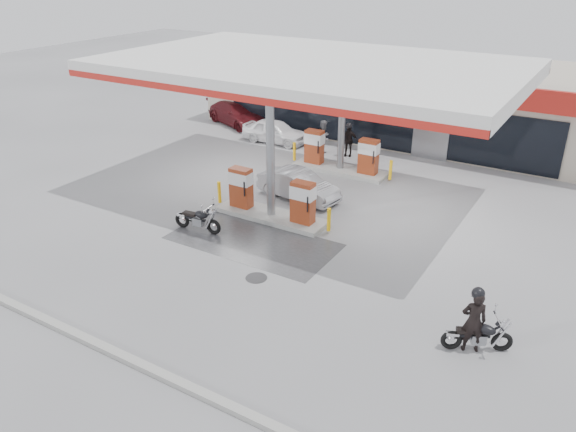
# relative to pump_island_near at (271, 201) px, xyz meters

# --- Properties ---
(ground) EXTENTS (90.00, 90.00, 0.00)m
(ground) POSITION_rel_pump_island_near_xyz_m (0.00, -2.00, -0.71)
(ground) COLOR gray
(ground) RESTS_ON ground
(wet_patch) EXTENTS (6.00, 3.00, 0.00)m
(wet_patch) POSITION_rel_pump_island_near_xyz_m (0.50, -2.00, -0.71)
(wet_patch) COLOR #4C4C4F
(wet_patch) RESTS_ON ground
(drain_cover) EXTENTS (0.70, 0.70, 0.01)m
(drain_cover) POSITION_rel_pump_island_near_xyz_m (2.00, -4.00, -0.71)
(drain_cover) COLOR #38383A
(drain_cover) RESTS_ON ground
(kerb) EXTENTS (28.00, 0.25, 0.15)m
(kerb) POSITION_rel_pump_island_near_xyz_m (0.00, -9.00, -0.64)
(kerb) COLOR gray
(kerb) RESTS_ON ground
(store_building) EXTENTS (22.00, 8.22, 4.00)m
(store_building) POSITION_rel_pump_island_near_xyz_m (0.01, 13.94, 1.30)
(store_building) COLOR #BBB09D
(store_building) RESTS_ON ground
(canopy) EXTENTS (16.00, 10.02, 5.51)m
(canopy) POSITION_rel_pump_island_near_xyz_m (0.00, 3.00, 4.56)
(canopy) COLOR silver
(canopy) RESTS_ON ground
(pump_island_near) EXTENTS (5.14, 1.30, 1.78)m
(pump_island_near) POSITION_rel_pump_island_near_xyz_m (0.00, 0.00, 0.00)
(pump_island_near) COLOR #9E9E99
(pump_island_near) RESTS_ON ground
(pump_island_far) EXTENTS (5.14, 1.30, 1.78)m
(pump_island_far) POSITION_rel_pump_island_near_xyz_m (0.00, 6.00, 0.00)
(pump_island_far) COLOR #9E9E99
(pump_island_far) RESTS_ON ground
(main_motorcycle) EXTENTS (1.69, 1.02, 0.95)m
(main_motorcycle) POSITION_rel_pump_island_near_xyz_m (8.89, -3.98, -0.29)
(main_motorcycle) COLOR black
(main_motorcycle) RESTS_ON ground
(biker_main) EXTENTS (0.77, 0.66, 1.77)m
(biker_main) POSITION_rel_pump_island_near_xyz_m (8.72, -4.07, 0.18)
(biker_main) COLOR black
(biker_main) RESTS_ON ground
(parked_motorcycle) EXTENTS (1.97, 0.75, 1.01)m
(parked_motorcycle) POSITION_rel_pump_island_near_xyz_m (-1.70, -2.33, -0.26)
(parked_motorcycle) COLOR black
(parked_motorcycle) RESTS_ON ground
(sedan_white) EXTENTS (3.69, 1.60, 1.24)m
(sedan_white) POSITION_rel_pump_island_near_xyz_m (-5.01, 8.20, -0.09)
(sedan_white) COLOR white
(sedan_white) RESTS_ON ground
(attendant) EXTENTS (0.70, 0.88, 1.75)m
(attendant) POSITION_rel_pump_island_near_xyz_m (-1.85, 7.84, 0.17)
(attendant) COLOR slate
(attendant) RESTS_ON ground
(hatchback_silver) EXTENTS (3.76, 1.75, 1.19)m
(hatchback_silver) POSITION_rel_pump_island_near_xyz_m (-0.06, 2.20, -0.11)
(hatchback_silver) COLOR gray
(hatchback_silver) RESTS_ON ground
(parked_car_left) EXTENTS (4.99, 3.46, 1.34)m
(parked_car_left) POSITION_rel_pump_island_near_xyz_m (-8.82, 10.00, -0.04)
(parked_car_left) COLOR #521216
(parked_car_left) RESTS_ON ground
(parked_car_right) EXTENTS (5.12, 3.84, 1.29)m
(parked_car_right) POSITION_rel_pump_island_near_xyz_m (4.50, 12.00, -0.06)
(parked_car_right) COLOR #132141
(parked_car_right) RESTS_ON ground
(biker_walking) EXTENTS (1.01, 0.62, 1.61)m
(biker_walking) POSITION_rel_pump_island_near_xyz_m (-0.65, 8.20, 0.10)
(biker_walking) COLOR black
(biker_walking) RESTS_ON ground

